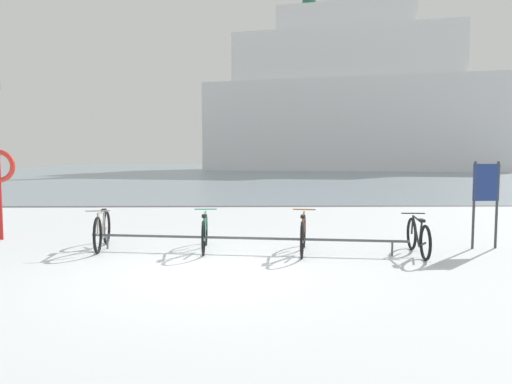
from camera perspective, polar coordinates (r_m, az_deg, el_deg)
ground at (r=61.18m, az=-1.67°, el=2.59°), size 80.00×132.00×0.08m
bike_rack at (r=9.05m, az=-1.43°, el=-5.77°), size 6.20×0.91×0.31m
bicycle_0 at (r=9.89m, az=-18.50°, el=-4.53°), size 0.46×1.70×0.83m
bicycle_1 at (r=9.30m, az=-6.37°, el=-4.99°), size 0.46×1.69×0.79m
bicycle_2 at (r=9.02m, az=5.85°, el=-5.21°), size 0.46×1.69×0.81m
bicycle_3 at (r=9.31m, az=19.43°, el=-5.29°), size 0.46×1.62×0.76m
info_sign at (r=10.41m, az=26.58°, el=0.18°), size 0.55×0.09×1.78m
ferry_ship at (r=65.84m, az=11.47°, el=10.68°), size 41.20×20.10×27.41m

